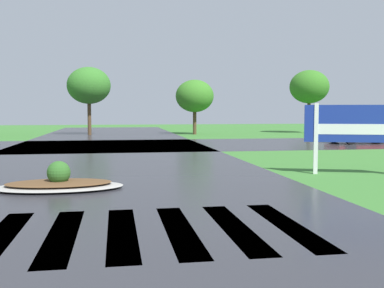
% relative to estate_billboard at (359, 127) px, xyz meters
% --- Properties ---
extents(asphalt_roadway, '(10.25, 80.00, 0.01)m').
position_rel_estate_billboard_xyz_m(asphalt_roadway, '(-7.40, -0.13, -1.41)').
color(asphalt_roadway, '#2B2B30').
rests_on(asphalt_roadway, ground).
extents(asphalt_cross_road, '(90.00, 9.23, 0.01)m').
position_rel_estate_billboard_xyz_m(asphalt_cross_road, '(-7.40, 12.69, -1.41)').
color(asphalt_cross_road, '#2B2B30').
rests_on(asphalt_cross_road, ground).
extents(crosswalk_stripes, '(6.75, 3.21, 0.01)m').
position_rel_estate_billboard_xyz_m(crosswalk_stripes, '(-7.40, -5.31, -1.41)').
color(crosswalk_stripes, white).
rests_on(crosswalk_stripes, ground).
extents(estate_billboard, '(2.96, 1.09, 2.11)m').
position_rel_estate_billboard_xyz_m(estate_billboard, '(0.00, 0.00, 0.00)').
color(estate_billboard, white).
rests_on(estate_billboard, ground).
extents(median_island, '(3.06, 1.64, 0.68)m').
position_rel_estate_billboard_xyz_m(median_island, '(-8.39, -1.12, -1.27)').
color(median_island, '#9E9B93').
rests_on(median_island, ground).
extents(car_silver_hatch, '(4.15, 2.17, 1.19)m').
position_rel_estate_billboard_xyz_m(car_silver_hatch, '(7.17, 12.18, -0.84)').
color(car_silver_hatch, maroon).
rests_on(car_silver_hatch, ground).
extents(background_treeline, '(38.14, 4.47, 5.27)m').
position_rel_estate_billboard_xyz_m(background_treeline, '(-12.16, 23.46, 2.17)').
color(background_treeline, '#4C3823').
rests_on(background_treeline, ground).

